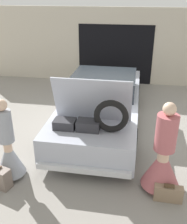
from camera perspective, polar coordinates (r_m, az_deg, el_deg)
name	(u,v)px	position (r m, az deg, el deg)	size (l,w,h in m)	color
ground_plane	(102,122)	(7.33, 1.82, -2.19)	(40.00, 40.00, 0.00)	gray
garage_wall_back	(116,47)	(10.23, 4.83, 14.00)	(12.00, 0.14, 2.80)	beige
car	(102,102)	(7.08, 1.91, 2.09)	(1.96, 5.09, 1.80)	#B2B7C6
person_left	(8,151)	(5.29, -18.02, -7.98)	(0.56, 0.56, 1.64)	beige
person_right	(163,160)	(4.90, 14.81, -10.11)	(0.71, 0.71, 1.73)	beige
suitcase_beside_right_person	(168,193)	(4.95, 15.96, -16.67)	(0.49, 0.15, 0.33)	#8C7259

